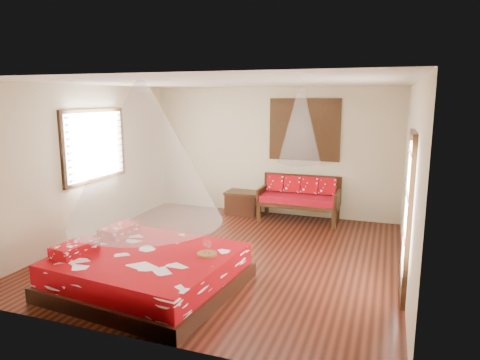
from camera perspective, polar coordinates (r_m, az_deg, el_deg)
name	(u,v)px	position (r m, az deg, el deg)	size (l,w,h in m)	color
room	(228,171)	(6.90, -1.63, 1.17)	(5.54, 5.54, 2.84)	black
bed	(147,270)	(6.09, -12.27, -11.70)	(2.49, 2.30, 0.65)	black
daybed	(299,196)	(9.13, 7.93, -2.16)	(1.68, 0.75, 0.94)	black
storage_chest	(243,203)	(9.59, 0.40, -3.02)	(0.75, 0.55, 0.51)	black
shutter_panel	(304,130)	(9.25, 8.59, 6.65)	(1.52, 0.06, 1.32)	black
window_left	(95,145)	(8.38, -18.73, 4.39)	(0.10, 1.74, 1.34)	black
glazed_door	(407,216)	(5.94, 21.42, -4.46)	(0.08, 1.02, 2.16)	black
wine_tray	(207,251)	(5.80, -4.43, -9.42)	(0.26, 0.26, 0.21)	brown
mosquito_net_main	(144,154)	(5.66, -12.73, 3.36)	(2.03, 2.03, 1.80)	white
mosquito_net_daybed	(300,126)	(8.79, 8.02, 7.10)	(0.87, 0.87, 1.50)	white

